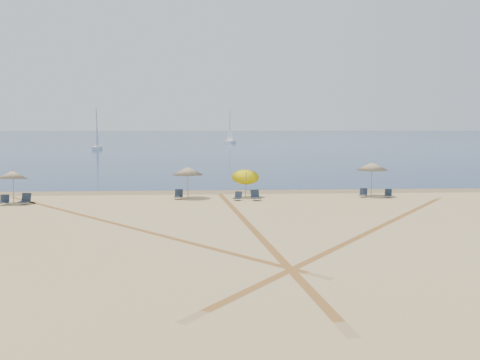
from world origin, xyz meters
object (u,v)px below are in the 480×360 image
Objects in this scene: umbrella_2 at (188,171)px; chair_6 at (363,193)px; umbrella_1 at (12,175)px; chair_1 at (4,200)px; sailboat_0 at (97,137)px; chair_5 at (256,196)px; chair_7 at (388,194)px; umbrella_3 at (246,174)px; chair_2 at (25,200)px; umbrella_4 at (372,166)px; chair_3 at (179,195)px; chair_4 at (238,197)px; sailboat_1 at (230,133)px.

umbrella_2 is 12.46m from chair_6.
umbrella_1 reaches higher than chair_1.
sailboat_0 is (-9.49, 78.13, 2.24)m from chair_1.
chair_5 reaches higher than chair_7.
umbrella_3 is at bearing 94.44° from chair_5.
sailboat_0 reaches higher than chair_6.
chair_5 is (15.83, 0.44, -1.55)m from umbrella_1.
chair_1 is at bearing -165.55° from chair_2.
umbrella_4 is at bearing 4.97° from umbrella_1.
chair_3 is 14.66m from chair_7.
umbrella_2 is 0.27× the size of sailboat_0.
chair_7 is 83.80m from sailboat_0.
sailboat_0 is (-10.76, 77.98, 2.22)m from chair_2.
chair_4 is at bearing -152.35° from chair_7.
umbrella_4 reaches higher than chair_4.
umbrella_2 is at bearing -177.73° from chair_4.
chair_5 is 1.10× the size of chair_6.
umbrella_3 is 0.96× the size of umbrella_4.
chair_7 is at bearing -1.77° from umbrella_2.
umbrella_4 is (13.05, 0.30, 0.23)m from umbrella_2.
umbrella_1 is 2.97× the size of chair_6.
umbrella_4 is at bearing 1.30° from umbrella_2.
umbrella_3 is 15.88m from chair_1.
chair_1 is at bearing -167.83° from umbrella_2.
umbrella_4 is 24.84m from chair_1.
chair_2 reaches higher than chair_4.
chair_1 is 1.27m from chair_2.
umbrella_2 is 2.98× the size of chair_6.
umbrella_4 is 2.04m from chair_6.
chair_7 is at bearing -4.43° from chair_1.
umbrella_4 reaches higher than chair_5.
chair_2 reaches higher than chair_6.
umbrella_2 is at bearing -78.68° from sailboat_0.
chair_4 is at bearing -170.60° from umbrella_4.
umbrella_2 reaches higher than chair_2.
umbrella_4 reaches higher than umbrella_2.
umbrella_3 is at bearing 7.48° from umbrella_1.
chair_6 is at bearing -103.57° from sailboat_1.
chair_7 is at bearing -69.47° from sailboat_0.
umbrella_3 is 0.27× the size of sailboat_1.
chair_2 is 22.76m from chair_6.
sailboat_0 is at bearing 137.75° from chair_7.
sailboat_1 reaches higher than umbrella_3.
chair_2 is at bearing -114.80° from sailboat_1.
chair_7 is (0.98, -0.73, -1.89)m from umbrella_4.
chair_5 is (16.16, 1.11, 0.03)m from chair_1.
chair_3 is at bearing 19.07° from chair_2.
chair_3 is at bearing -110.13° from sailboat_1.
sailboat_0 reaches higher than umbrella_2.
chair_5 is 81.20m from sailboat_0.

